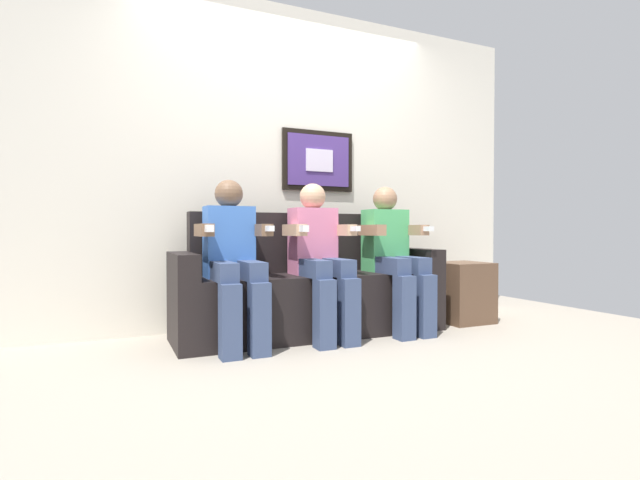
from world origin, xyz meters
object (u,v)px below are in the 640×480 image
object	(u,v)px
person_on_left	(233,255)
person_on_right	(393,252)
side_table_right	(462,292)
couch	(310,292)
person_in_middle	(319,253)

from	to	relation	value
person_on_left	person_on_right	xyz separation A→B (m)	(1.24, 0.00, -0.00)
person_on_right	person_on_left	bearing A→B (deg)	-179.98
person_on_left	person_on_right	size ratio (longest dim) A/B	1.00
person_on_left	side_table_right	xyz separation A→B (m)	(1.96, 0.06, -0.36)
couch	side_table_right	world-z (taller)	couch
person_in_middle	couch	bearing A→B (deg)	89.98
person_in_middle	side_table_right	bearing A→B (deg)	2.62
side_table_right	person_on_left	bearing A→B (deg)	-178.21
couch	person_in_middle	xyz separation A→B (m)	(-0.00, -0.17, 0.29)
person_on_left	person_on_right	distance (m)	1.24
person_on_left	side_table_right	size ratio (longest dim) A/B	2.22
person_on_left	side_table_right	distance (m)	2.00
person_in_middle	person_on_right	world-z (taller)	same
couch	person_in_middle	bearing A→B (deg)	-90.02
couch	person_in_middle	distance (m)	0.34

